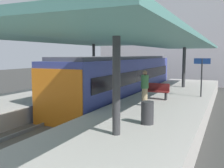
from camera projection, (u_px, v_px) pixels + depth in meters
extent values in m
plane|color=#383835|center=(88.00, 118.00, 13.89)|extent=(80.00, 80.00, 0.00)
cube|color=#ADA8A0|center=(33.00, 103.00, 15.39)|extent=(4.40, 28.00, 1.00)
cube|color=#ADA8A0|center=(157.00, 116.00, 12.27)|extent=(4.40, 28.00, 1.00)
cube|color=#59544C|center=(88.00, 116.00, 13.87)|extent=(3.20, 28.00, 0.20)
cube|color=slate|center=(77.00, 112.00, 14.15)|extent=(0.08, 28.00, 0.14)
cube|color=slate|center=(100.00, 114.00, 13.56)|extent=(0.08, 28.00, 0.14)
cube|color=#38428C|center=(124.00, 79.00, 18.44)|extent=(2.70, 15.91, 2.90)
cube|color=orange|center=(56.00, 98.00, 11.23)|extent=(2.65, 0.08, 2.60)
cube|color=black|center=(107.00, 74.00, 18.96)|extent=(0.04, 14.64, 0.76)
cube|color=black|center=(142.00, 75.00, 17.83)|extent=(0.04, 14.64, 0.76)
cube|color=#515156|center=(124.00, 58.00, 18.26)|extent=(2.16, 15.11, 0.20)
cylinder|color=#333335|center=(94.00, 63.00, 22.11)|extent=(0.24, 0.24, 3.32)
cube|color=slate|center=(46.00, 39.00, 16.21)|extent=(4.18, 21.00, 0.16)
cylinder|color=#333335|center=(116.00, 86.00, 7.61)|extent=(0.24, 0.24, 2.95)
cylinder|color=#333335|center=(184.00, 67.00, 19.01)|extent=(0.24, 0.24, 2.95)
cube|color=slate|center=(165.00, 43.00, 13.13)|extent=(4.18, 21.00, 0.16)
cube|color=black|center=(146.00, 95.00, 14.15)|extent=(0.08, 0.32, 0.40)
cube|color=black|center=(166.00, 96.00, 13.69)|extent=(0.08, 0.32, 0.40)
cube|color=maroon|center=(156.00, 91.00, 13.89)|extent=(1.40, 0.40, 0.06)
cube|color=maroon|center=(157.00, 87.00, 14.03)|extent=(1.40, 0.06, 0.40)
cylinder|color=#262628|center=(202.00, 78.00, 14.61)|extent=(0.08, 0.08, 2.20)
cube|color=navy|center=(202.00, 61.00, 14.51)|extent=(0.90, 0.06, 0.32)
cylinder|color=#2D2D30|center=(147.00, 113.00, 8.91)|extent=(0.44, 0.44, 0.80)
cylinder|color=#386B3D|center=(65.00, 80.00, 20.00)|extent=(0.28, 0.28, 0.82)
cylinder|color=#232328|center=(65.00, 72.00, 19.92)|extent=(0.36, 0.36, 0.56)
sphere|color=tan|center=(65.00, 67.00, 19.88)|extent=(0.22, 0.22, 0.22)
cylinder|color=#998460|center=(145.00, 97.00, 12.16)|extent=(0.28, 0.28, 0.83)
cylinder|color=#386B3D|center=(145.00, 82.00, 12.08)|extent=(0.36, 0.36, 0.62)
sphere|color=#936B4C|center=(145.00, 73.00, 12.03)|extent=(0.22, 0.22, 0.22)
cube|color=#B7B2B7|center=(178.00, 37.00, 30.89)|extent=(18.00, 6.00, 11.00)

